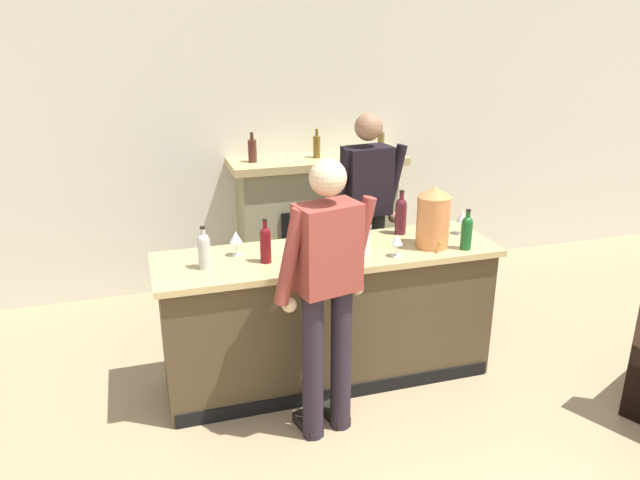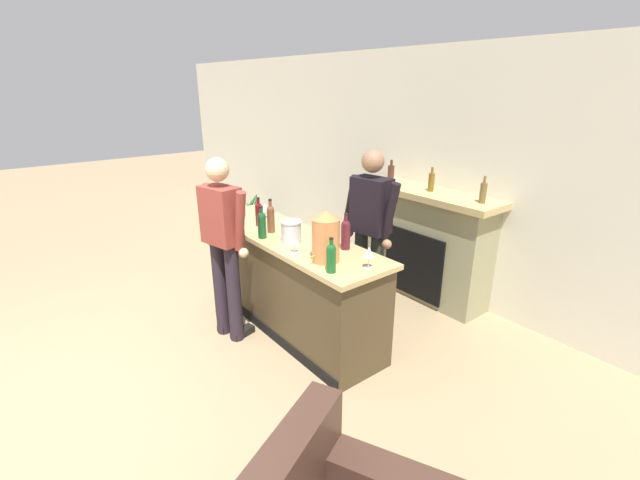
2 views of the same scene
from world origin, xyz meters
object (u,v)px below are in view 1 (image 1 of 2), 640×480
Objects in this scene: wine_bottle_cabernet_heavy at (467,231)px; wine_glass_mid_counter at (397,241)px; wine_glass_front_left at (236,238)px; wine_bottle_chardonnay_pale at (265,243)px; wine_bottle_merlot_tall at (305,237)px; wine_glass_front_right at (462,217)px; person_customer at (327,290)px; ice_bucket_steel at (357,239)px; wine_bottle_rose_blush at (326,245)px; wine_bottle_riesling_slim at (401,214)px; fireplace_stone at (317,221)px; wine_bottle_burgundy_dark at (204,249)px; person_bartender at (366,215)px; copper_dispenser at (433,217)px.

wine_bottle_cabernet_heavy is 0.51m from wine_glass_mid_counter.
wine_glass_mid_counter is at bearing -17.72° from wine_glass_front_left.
wine_bottle_merlot_tall is (0.26, -0.02, 0.02)m from wine_bottle_chardonnay_pale.
person_customer is at bearing -152.23° from wine_glass_front_right.
wine_bottle_chardonnay_pale reaches higher than ice_bucket_steel.
person_customer is 10.36× the size of wine_glass_front_left.
wine_glass_front_right is at bearing 27.77° from person_customer.
wine_bottle_rose_blush reaches higher than wine_bottle_chardonnay_pale.
person_customer is at bearing -148.07° from wine_glass_mid_counter.
ice_bucket_steel is 0.52m from wine_bottle_riesling_slim.
fireplace_stone is at bearing 105.31° from wine_bottle_cabernet_heavy.
ice_bucket_steel is 1.01m from wine_bottle_burgundy_dark.
person_bartender is 6.10× the size of wine_bottle_chardonnay_pale.
wine_bottle_burgundy_dark is (-0.74, 0.19, -0.01)m from wine_bottle_rose_blush.
ice_bucket_steel reaches higher than wine_glass_front_left.
wine_glass_front_right is at bearing 14.68° from wine_bottle_rose_blush.
copper_dispenser is 0.24m from wine_bottle_cabernet_heavy.
wine_glass_front_right is (1.23, 0.65, 0.13)m from person_customer.
person_bartender is at bearing 106.55° from copper_dispenser.
wine_glass_front_left is (-0.42, 0.19, -0.02)m from wine_bottle_merlot_tall.
wine_bottle_riesling_slim reaches higher than wine_bottle_cabernet_heavy.
wine_bottle_riesling_slim is (0.44, 0.27, 0.05)m from ice_bucket_steel.
wine_glass_mid_counter is 0.91× the size of wine_glass_front_left.
wine_glass_front_right reaches higher than wine_glass_mid_counter.
wine_bottle_chardonnay_pale is at bearing 173.21° from wine_bottle_cabernet_heavy.
person_customer reaches higher than wine_glass_front_right.
person_customer is 9.91× the size of wine_glass_front_right.
fireplace_stone is at bearing 63.25° from wine_bottle_chardonnay_pale.
wine_glass_front_left is at bearing 170.33° from copper_dispenser.
copper_dispenser is 2.14× the size of ice_bucket_steel.
fireplace_stone reaches higher than wine_glass_front_right.
person_customer is at bearing -91.10° from wine_bottle_merlot_tall.
wine_bottle_rose_blush is at bearing -26.28° from wine_bottle_chardonnay_pale.
ice_bucket_steel is 1.18× the size of wine_glass_front_left.
wine_bottle_chardonnay_pale is at bearing 177.39° from copper_dispenser.
wine_glass_front_right is at bearing 66.63° from wine_bottle_cabernet_heavy.
fireplace_stone is 1.95m from wine_bottle_chardonnay_pale.
wine_bottle_rose_blush is 1.11× the size of wine_bottle_burgundy_dark.
wine_bottle_cabernet_heavy is 1.59× the size of wine_glass_front_right.
wine_glass_front_left is (-0.51, 0.35, -0.01)m from wine_bottle_rose_blush.
wine_bottle_rose_blush is (-0.50, -1.86, 0.48)m from fireplace_stone.
wine_glass_front_right is (0.63, -1.57, 0.47)m from fireplace_stone.
wine_bottle_merlot_tall is at bearing -135.40° from person_bartender.
wine_glass_mid_counter is (0.60, 0.38, 0.11)m from person_customer.
wine_bottle_chardonnay_pale is (-1.16, 0.05, -0.08)m from copper_dispenser.
ice_bucket_steel is 0.76m from wine_bottle_cabernet_heavy.
wine_bottle_chardonnay_pale is 1.74× the size of wine_glass_front_left.
wine_bottle_chardonnay_pale is (-0.85, -1.69, 0.48)m from fireplace_stone.
copper_dispenser reaches higher than wine_bottle_riesling_slim.
wine_bottle_rose_blush is 0.62m from wine_glass_front_left.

